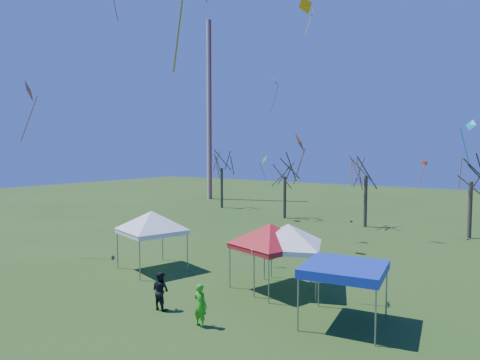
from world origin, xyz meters
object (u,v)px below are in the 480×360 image
(tree_0, at_px, (222,154))
(tree_2, at_px, (366,157))
(tree_1, at_px, (285,161))
(tent_white_west, at_px, (152,215))
(person_green, at_px, (200,305))
(tent_red, at_px, (270,228))
(person_dark, at_px, (160,291))
(tent_blue, at_px, (344,269))
(radio_mast, at_px, (209,111))
(tent_white_mid, at_px, (288,228))
(tree_3, at_px, (472,161))

(tree_0, height_order, tree_2, tree_0)
(tree_1, height_order, tent_white_west, tree_1)
(tent_white_west, distance_m, person_green, 9.12)
(tree_0, bearing_deg, tent_white_west, -61.67)
(tree_1, height_order, tent_red, tree_1)
(tree_1, xyz_separation_m, tent_red, (10.16, -20.18, -2.71))
(tent_white_west, bearing_deg, person_dark, -40.80)
(tree_1, relative_size, tent_red, 1.81)
(tree_0, height_order, tent_white_west, tree_0)
(tree_2, relative_size, tent_blue, 2.35)
(radio_mast, height_order, tree_2, radio_mast)
(radio_mast, bearing_deg, tree_1, -28.48)
(tent_white_mid, height_order, person_green, tent_white_mid)
(tree_1, distance_m, tent_white_west, 21.34)
(tree_0, distance_m, person_dark, 33.59)
(tent_white_west, bearing_deg, tree_2, 74.67)
(tree_3, xyz_separation_m, tent_blue, (-2.03, -21.64, -3.86))
(person_green, bearing_deg, tent_white_west, -28.51)
(person_green, bearing_deg, tent_red, -86.27)
(tent_white_mid, bearing_deg, person_dark, -121.41)
(tent_white_west, distance_m, tent_red, 7.49)
(person_dark, bearing_deg, tree_2, -92.04)
(tent_red, distance_m, person_green, 5.90)
(tree_2, bearing_deg, tent_red, -84.94)
(tent_white_west, bearing_deg, tent_red, 6.32)
(tree_1, distance_m, tent_red, 22.76)
(tree_1, bearing_deg, tent_white_mid, -61.04)
(tree_3, height_order, person_green, tree_3)
(person_green, bearing_deg, tree_3, -101.48)
(tree_2, distance_m, tree_3, 8.41)
(tree_2, distance_m, person_green, 26.01)
(tent_white_west, relative_size, person_green, 2.52)
(tree_2, bearing_deg, tent_white_west, -105.33)
(radio_mast, distance_m, person_dark, 44.17)
(person_green, bearing_deg, tree_1, -65.03)
(radio_mast, relative_size, tree_0, 2.96)
(tree_1, bearing_deg, person_dark, -73.19)
(radio_mast, relative_size, person_green, 14.67)
(tent_white_mid, relative_size, tent_blue, 1.16)
(tree_0, xyz_separation_m, tent_blue, (24.85, -24.98, -4.27))
(tree_2, xyz_separation_m, tent_white_mid, (2.55, -19.52, -3.21))
(tent_white_west, relative_size, tent_red, 1.03)
(tree_1, bearing_deg, tree_3, -2.06)
(person_dark, bearing_deg, tree_0, -57.94)
(tent_white_mid, relative_size, person_green, 2.36)
(tent_white_west, height_order, tent_blue, tent_white_west)
(tree_2, bearing_deg, person_green, -85.92)
(radio_mast, bearing_deg, tree_2, -20.57)
(tree_0, xyz_separation_m, tent_white_west, (12.80, -23.74, -3.30))
(tree_3, distance_m, tent_white_mid, 20.28)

